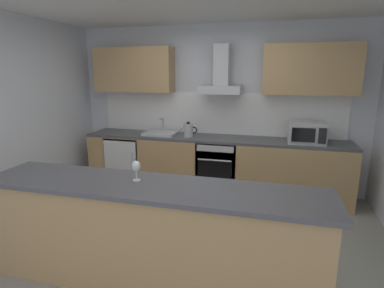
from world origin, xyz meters
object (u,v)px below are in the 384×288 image
range_hood (221,78)px  kettle (188,130)px  wine_glass (136,167)px  microwave (307,133)px  sink (160,133)px  refrigerator (128,161)px  oven (218,166)px

range_hood → kettle: bearing=-160.8°
range_hood → wine_glass: size_ratio=4.05×
microwave → range_hood: range_hood is taller
microwave → range_hood: (-1.25, 0.16, 0.74)m
sink → wine_glass: (0.60, -2.20, 0.15)m
refrigerator → sink: bearing=1.4°
refrigerator → sink: sink is taller
oven → sink: 1.05m
sink → range_hood: size_ratio=0.69×
oven → microwave: size_ratio=1.60×
refrigerator → sink: size_ratio=1.70×
microwave → range_hood: size_ratio=0.69×
microwave → wine_glass: microwave is taller
microwave → kettle: (-1.72, -0.01, -0.04)m
sink → range_hood: (0.94, 0.12, 0.86)m
microwave → sink: bearing=179.0°
oven → microwave: (1.25, -0.03, 0.59)m
oven → microwave: 1.38m
kettle → microwave: bearing=0.2°
oven → range_hood: bearing=90.0°
oven → sink: bearing=179.3°
oven → kettle: (-0.47, -0.03, 0.55)m
microwave → oven: bearing=178.7°
microwave → refrigerator: bearing=179.5°
oven → refrigerator: bearing=-179.9°
microwave → wine_glass: 2.68m
microwave → range_hood: bearing=172.8°
sink → range_hood: bearing=7.2°
sink → wine_glass: sink is taller
oven → kettle: size_ratio=2.77×
microwave → sink: 2.20m
kettle → wine_glass: 2.16m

